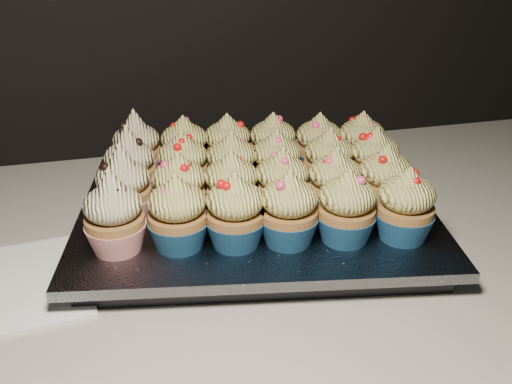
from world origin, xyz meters
TOP-DOWN VIEW (x-y plane):
  - worktop at (0.00, 1.70)m, footprint 2.44×0.64m
  - napkin at (-0.12, 1.67)m, footprint 0.18×0.18m
  - baking_tray at (0.16, 1.72)m, footprint 0.43×0.36m
  - foil_lining at (0.16, 1.72)m, footprint 0.47×0.39m
  - cupcake_0 at (-0.01, 1.66)m, footprint 0.06×0.06m
  - cupcake_1 at (0.05, 1.65)m, footprint 0.06×0.06m
  - cupcake_2 at (0.11, 1.64)m, footprint 0.06×0.06m
  - cupcake_3 at (0.17, 1.63)m, footprint 0.06×0.06m
  - cupcake_4 at (0.23, 1.62)m, footprint 0.06×0.06m
  - cupcake_5 at (0.29, 1.61)m, footprint 0.06×0.06m
  - cupcake_6 at (0.00, 1.72)m, footprint 0.06×0.06m
  - cupcake_7 at (0.06, 1.71)m, footprint 0.06×0.06m
  - cupcake_8 at (0.12, 1.70)m, footprint 0.06×0.06m
  - cupcake_9 at (0.18, 1.69)m, footprint 0.06×0.06m
  - cupcake_10 at (0.24, 1.68)m, footprint 0.06×0.06m
  - cupcake_11 at (0.30, 1.67)m, footprint 0.06×0.06m
  - cupcake_12 at (0.01, 1.78)m, footprint 0.06×0.06m
  - cupcake_13 at (0.08, 1.77)m, footprint 0.06×0.06m
  - cupcake_14 at (0.13, 1.76)m, footprint 0.06×0.06m
  - cupcake_15 at (0.19, 1.75)m, footprint 0.06×0.06m
  - cupcake_16 at (0.25, 1.74)m, footprint 0.06×0.06m
  - cupcake_17 at (0.31, 1.73)m, footprint 0.06×0.06m
  - cupcake_18 at (0.02, 1.84)m, footprint 0.06×0.06m
  - cupcake_19 at (0.08, 1.83)m, footprint 0.06×0.06m
  - cupcake_20 at (0.14, 1.82)m, footprint 0.06×0.06m
  - cupcake_21 at (0.20, 1.81)m, footprint 0.06×0.06m
  - cupcake_22 at (0.26, 1.79)m, footprint 0.06×0.06m
  - cupcake_23 at (0.32, 1.79)m, footprint 0.06×0.06m

SIDE VIEW (x-z plane):
  - worktop at x=0.00m, z-range 0.86..0.90m
  - napkin at x=-0.12m, z-range 0.90..0.90m
  - baking_tray at x=0.16m, z-range 0.90..0.92m
  - foil_lining at x=0.16m, z-range 0.92..0.93m
  - cupcake_1 at x=0.05m, z-range 0.93..1.01m
  - cupcake_2 at x=0.11m, z-range 0.93..1.01m
  - cupcake_3 at x=0.17m, z-range 0.93..1.01m
  - cupcake_4 at x=0.23m, z-range 0.93..1.01m
  - cupcake_5 at x=0.29m, z-range 0.93..1.01m
  - cupcake_7 at x=0.06m, z-range 0.93..1.01m
  - cupcake_8 at x=0.12m, z-range 0.93..1.01m
  - cupcake_9 at x=0.18m, z-range 0.93..1.01m
  - cupcake_10 at x=0.24m, z-range 0.93..1.01m
  - cupcake_11 at x=0.30m, z-range 0.93..1.01m
  - cupcake_13 at x=0.08m, z-range 0.93..1.01m
  - cupcake_14 at x=0.13m, z-range 0.93..1.01m
  - cupcake_15 at x=0.19m, z-range 0.93..1.01m
  - cupcake_16 at x=0.25m, z-range 0.93..1.01m
  - cupcake_17 at x=0.31m, z-range 0.93..1.01m
  - cupcake_19 at x=0.08m, z-range 0.93..1.01m
  - cupcake_20 at x=0.14m, z-range 0.93..1.01m
  - cupcake_21 at x=0.20m, z-range 0.93..1.01m
  - cupcake_22 at x=0.26m, z-range 0.93..1.01m
  - cupcake_23 at x=0.32m, z-range 0.93..1.01m
  - cupcake_0 at x=-0.01m, z-range 0.93..1.02m
  - cupcake_6 at x=0.00m, z-range 0.93..1.02m
  - cupcake_12 at x=0.01m, z-range 0.93..1.02m
  - cupcake_18 at x=0.02m, z-range 0.93..1.02m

